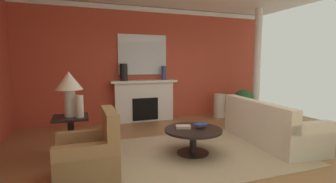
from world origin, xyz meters
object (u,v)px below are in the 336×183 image
vase_on_side_table (80,106)px  sofa (268,128)px  coffee_table (193,135)px  potted_plant (243,101)px  mantel_mirror (143,55)px  fireplace (144,102)px  side_table (71,134)px  vase_mantel_right (164,73)px  table_lamp (69,85)px  armchair_near_window (90,157)px  vase_tall_corner (219,106)px  vase_mantel_left (124,72)px

vase_on_side_table → sofa: bearing=-5.8°
coffee_table → potted_plant: (2.60, 2.10, 0.16)m
mantel_mirror → coffee_table: (0.19, -2.83, -1.48)m
fireplace → side_table: bearing=-130.1°
side_table → potted_plant: 4.84m
vase_mantel_right → mantel_mirror: bearing=162.8°
fireplace → mantel_mirror: bearing=90.0°
coffee_table → table_lamp: 2.25m
vase_on_side_table → vase_mantel_right: vase_mantel_right is taller
coffee_table → potted_plant: potted_plant is taller
side_table → table_lamp: bearing=0.0°
armchair_near_window → side_table: 0.99m
coffee_table → table_lamp: (-1.99, 0.57, 0.89)m
sofa → armchair_near_window: bearing=-172.3°
fireplace → armchair_near_window: size_ratio=1.89×
vase_tall_corner → mantel_mirror: bearing=169.1°
side_table → table_lamp: table_lamp is taller
armchair_near_window → potted_plant: (4.33, 2.48, 0.19)m
sofa → table_lamp: size_ratio=2.89×
sofa → side_table: (-3.70, 0.48, 0.10)m
armchair_near_window → fireplace: bearing=63.5°
coffee_table → vase_mantel_right: vase_mantel_right is taller
sofa → table_lamp: 3.85m
mantel_mirror → side_table: (-1.80, -2.26, -1.41)m
table_lamp → coffee_table: bearing=-15.9°
armchair_near_window → side_table: size_ratio=1.36×
vase_mantel_left → armchair_near_window: bearing=-108.1°
vase_mantel_right → vase_tall_corner: 1.92m
mantel_mirror → coffee_table: bearing=-86.2°
coffee_table → potted_plant: size_ratio=1.20×
side_table → vase_tall_corner: side_table is taller
coffee_table → table_lamp: size_ratio=1.33×
mantel_mirror → vase_on_side_table: size_ratio=3.68×
vase_tall_corner → table_lamp: bearing=-155.2°
vase_on_side_table → potted_plant: 4.75m
fireplace → vase_mantel_left: size_ratio=3.99×
fireplace → vase_mantel_left: (-0.55, -0.05, 0.81)m
side_table → mantel_mirror: bearing=51.4°
mantel_mirror → vase_on_side_table: (-1.65, -2.38, -0.93)m
table_lamp → potted_plant: 4.89m
mantel_mirror → vase_mantel_left: 0.74m
mantel_mirror → coffee_table: mantel_mirror is taller
table_lamp → vase_mantel_left: (1.25, 2.09, 0.12)m
fireplace → vase_tall_corner: size_ratio=2.63×
vase_mantel_left → mantel_mirror: bearing=17.2°
vase_mantel_right → vase_on_side_table: bearing=-134.9°
vase_on_side_table → vase_mantel_left: (1.10, 2.21, 0.47)m
table_lamp → vase_tall_corner: (3.99, 1.84, -0.88)m
vase_on_side_table → vase_mantel_left: 2.52m
side_table → vase_mantel_right: size_ratio=1.82×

